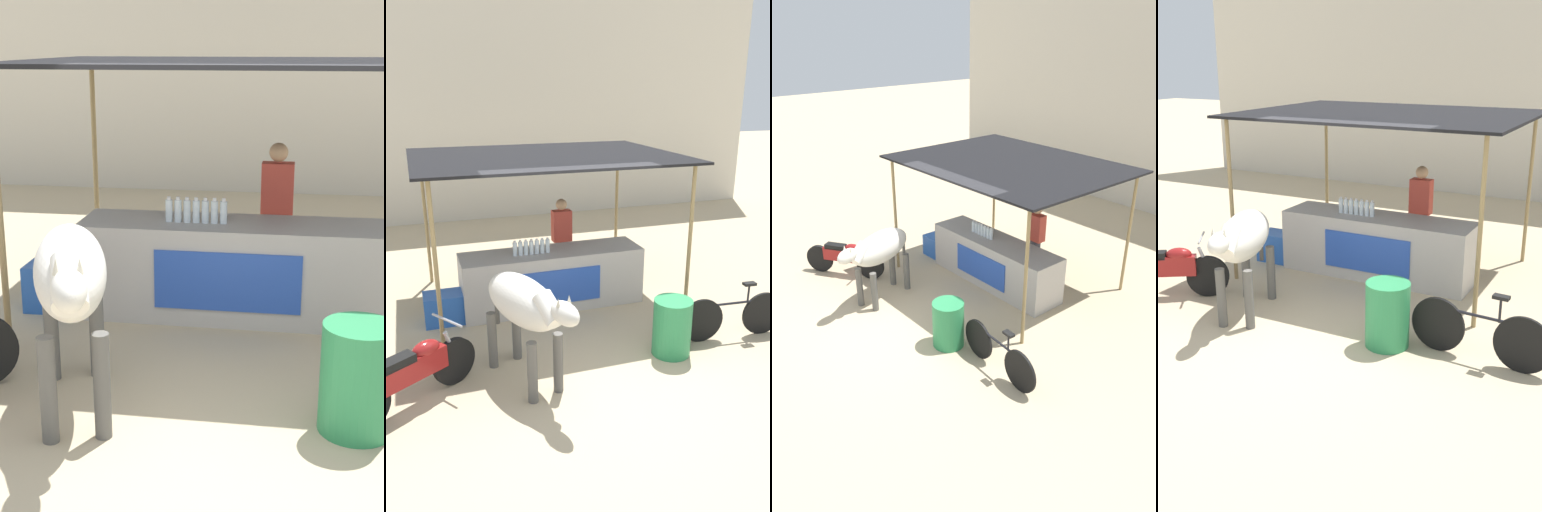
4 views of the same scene
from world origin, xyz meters
TOP-DOWN VIEW (x-y plane):
  - ground_plane at (0.00, 0.00)m, footprint 60.00×60.00m
  - building_wall_far at (0.00, 8.64)m, footprint 16.00×0.50m
  - stall_counter at (0.00, 2.20)m, footprint 3.00×0.82m
  - stall_awning at (0.00, 2.50)m, footprint 4.20×3.20m
  - water_bottle_row at (-0.35, 2.15)m, footprint 0.61×0.07m
  - vendor_behind_counter at (0.40, 2.95)m, footprint 0.34×0.22m
  - cooler_box at (-1.80, 2.10)m, footprint 0.60×0.44m
  - water_barrel at (1.11, 0.09)m, footprint 0.53×0.53m
  - cow at (-0.94, 0.07)m, footprint 0.93×1.84m
  - motorcycle_parked at (-2.29, 0.00)m, footprint 1.55×1.07m
  - bicycle_leaning at (2.18, 0.22)m, footprint 1.66×0.17m

SIDE VIEW (x-z plane):
  - ground_plane at x=0.00m, z-range 0.00..0.00m
  - cooler_box at x=-1.80m, z-range 0.00..0.48m
  - bicycle_leaning at x=2.18m, z-range -0.08..0.77m
  - water_barrel at x=1.11m, z-range 0.00..0.80m
  - motorcycle_parked at x=-2.29m, z-range -0.02..0.88m
  - stall_counter at x=0.00m, z-range 0.00..0.96m
  - vendor_behind_counter at x=0.40m, z-range 0.02..1.67m
  - cow at x=-0.94m, z-range 0.32..1.75m
  - water_bottle_row at x=-0.35m, z-range 0.95..1.20m
  - stall_awning at x=0.00m, z-range 1.15..3.64m
  - building_wall_far at x=0.00m, z-range 0.00..6.40m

